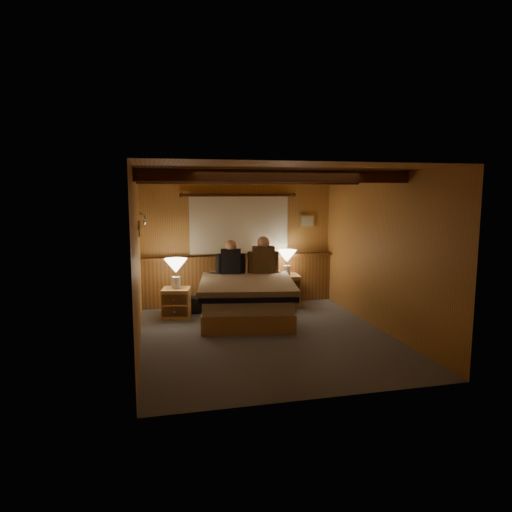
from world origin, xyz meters
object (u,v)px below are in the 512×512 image
object	(u,v)px
person_left	(231,260)
lamp_right	(287,258)
lamp_left	(176,268)
duffel_bag	(199,304)
nightstand_left	(176,303)
nightstand_right	(284,290)
person_right	(263,258)
bed	(247,298)

from	to	relation	value
person_left	lamp_right	bearing A→B (deg)	15.17
lamp_left	duffel_bag	size ratio (longest dim) A/B	1.06
duffel_bag	person_left	bearing A→B (deg)	8.41
lamp_left	nightstand_left	bearing A→B (deg)	-101.95
nightstand_right	person_right	size ratio (longest dim) A/B	0.84
lamp_right	person_right	bearing A→B (deg)	-162.60
nightstand_right	duffel_bag	size ratio (longest dim) A/B	1.22
lamp_left	nightstand_right	bearing A→B (deg)	9.88
nightstand_left	lamp_right	world-z (taller)	lamp_right
lamp_left	person_left	size ratio (longest dim) A/B	0.79
lamp_left	person_left	bearing A→B (deg)	15.18
person_right	lamp_left	bearing A→B (deg)	-165.68
bed	person_left	xyz separation A→B (m)	(-0.15, 0.64, 0.56)
lamp_right	duffel_bag	distance (m)	1.82
nightstand_right	lamp_right	distance (m)	0.62
person_left	person_right	bearing A→B (deg)	3.79
nightstand_left	bed	bearing A→B (deg)	-4.24
lamp_right	nightstand_left	bearing A→B (deg)	-169.35
lamp_left	person_left	xyz separation A→B (m)	(0.99, 0.27, 0.06)
person_right	lamp_right	bearing A→B (deg)	24.55
bed	lamp_left	xyz separation A→B (m)	(-1.14, 0.37, 0.51)
person_left	bed	bearing A→B (deg)	-66.21
nightstand_right	lamp_right	bearing A→B (deg)	4.82
nightstand_right	person_right	world-z (taller)	person_right
bed	person_left	size ratio (longest dim) A/B	3.44
person_right	person_left	bearing A→B (deg)	-179.80
nightstand_left	duffel_bag	xyz separation A→B (m)	(0.41, 0.26, -0.11)
lamp_left	person_right	world-z (taller)	person_right
lamp_left	person_right	bearing A→B (deg)	7.18
lamp_left	duffel_bag	distance (m)	0.84
bed	nightstand_left	size ratio (longest dim) A/B	4.09
bed	person_right	world-z (taller)	person_right
duffel_bag	bed	bearing A→B (deg)	-35.17
nightstand_left	lamp_right	size ratio (longest dim) A/B	1.14
person_left	duffel_bag	distance (m)	0.96
bed	person_right	size ratio (longest dim) A/B	3.14
nightstand_right	lamp_left	world-z (taller)	lamp_left
nightstand_left	person_left	xyz separation A→B (m)	(1.00, 0.31, 0.66)
nightstand_right	person_left	distance (m)	1.20
lamp_right	duffel_bag	size ratio (longest dim) A/B	0.98
person_left	duffel_bag	bearing A→B (deg)	-164.55
duffel_bag	person_right	bearing A→B (deg)	2.60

